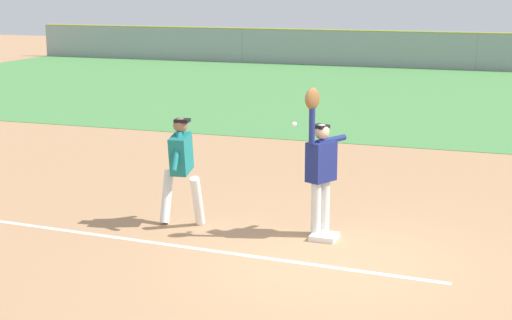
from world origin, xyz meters
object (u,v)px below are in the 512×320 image
Objects in this scene: first_base at (324,237)px; runner at (181,163)px; parked_car_tan at (451,47)px; fielder at (320,164)px; baseball at (294,124)px; parked_car_green at (324,44)px.

runner is at bearing -179.75° from first_base.
parked_car_tan is at bearing 81.07° from runner.
fielder is 1.33× the size of runner.
runner reaches higher than first_base.
runner is 23.24× the size of baseball.
runner is at bearing -89.84° from parked_car_tan.
first_base is at bearing -85.31° from parked_car_tan.
first_base is 2.51m from runner.
runner is 29.38m from parked_car_tan.
first_base is 29.37m from parked_car_tan.
fielder is (-0.12, 0.16, 1.08)m from first_base.
baseball reaches higher than first_base.
first_base is at bearing 154.10° from fielder.
parked_car_tan is at bearing 92.22° from first_base.
runner is (-2.20, -0.17, -0.12)m from fielder.
parked_car_tan is (-1.01, 29.18, -0.45)m from fielder.
baseball is 0.02× the size of parked_car_green.
parked_car_green is at bearing -178.26° from parked_car_tan.
fielder is 30.81× the size of baseball.
first_base is 1.10m from fielder.
parked_car_green is (-5.27, 29.43, -0.32)m from runner.
first_base is 1.75m from baseball.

